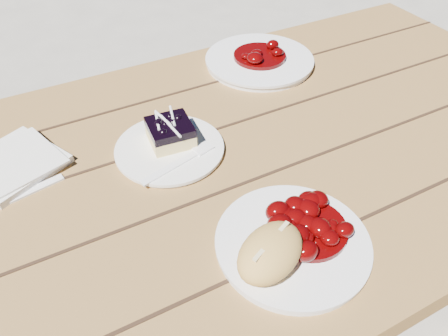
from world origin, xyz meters
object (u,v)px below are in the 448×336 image
blueberry_cake (170,132)px  main_plate (292,244)px  picnic_table (131,251)px  dessert_plate (170,149)px  second_plate (259,61)px  bread_roll (270,252)px

blueberry_cake → main_plate: bearing=-72.3°
picnic_table → dessert_plate: dessert_plate is taller
second_plate → main_plate: bearing=-116.3°
picnic_table → second_plate: 0.54m
main_plate → blueberry_cake: bearing=102.0°
bread_roll → blueberry_cake: 0.33m
picnic_table → dessert_plate: (0.12, 0.06, 0.17)m
blueberry_cake → dessert_plate: bearing=-118.0°
picnic_table → second_plate: second_plate is taller
bread_roll → blueberry_cake: bearing=91.9°
bread_roll → main_plate: bearing=20.0°
picnic_table → dessert_plate: size_ratio=10.05×
picnic_table → main_plate: 0.35m
dessert_plate → main_plate: bearing=-75.5°
blueberry_cake → second_plate: size_ratio=0.33×
picnic_table → second_plate: size_ratio=7.78×
main_plate → bread_roll: bread_roll is taller
dessert_plate → blueberry_cake: (0.01, 0.02, 0.03)m
picnic_table → dessert_plate: 0.22m
bread_roll → picnic_table: bearing=119.6°
picnic_table → bread_roll: bearing=-60.4°
picnic_table → main_plate: (0.20, -0.23, 0.17)m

